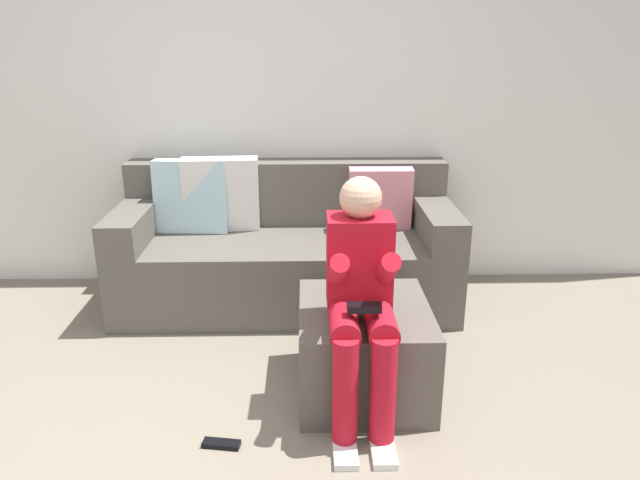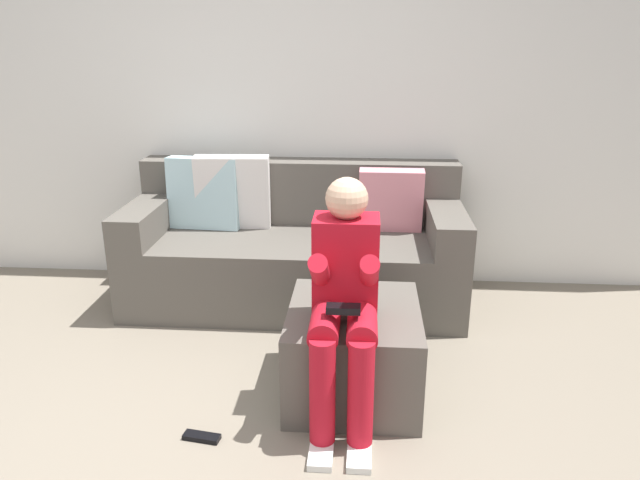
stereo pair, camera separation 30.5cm
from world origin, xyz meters
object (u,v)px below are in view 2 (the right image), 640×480
Objects in this scene: couch_sectional at (294,248)px; ottoman at (353,351)px; remote_by_storage_bin at (202,437)px; person_seated at (345,296)px.

ottoman is at bearing -69.06° from couch_sectional.
ottoman reaches higher than remote_by_storage_bin.
couch_sectional reaches higher than remote_by_storage_bin.
ottoman is 0.64× the size of person_seated.
couch_sectional is 1.16m from ottoman.
ottoman is (0.41, -1.08, -0.13)m from couch_sectional.
ottoman is at bearing 42.71° from remote_by_storage_bin.
remote_by_storage_bin is (-0.64, -0.43, -0.21)m from ottoman.
person_seated reaches higher than remote_by_storage_bin.
person_seated is at bearing -73.82° from couch_sectional.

